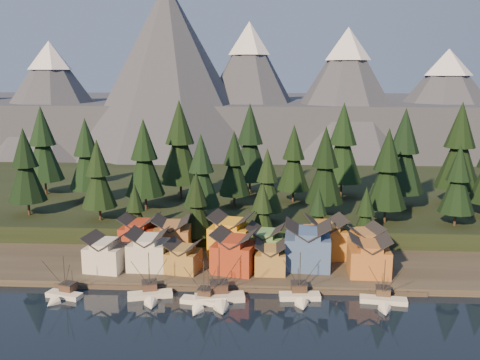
# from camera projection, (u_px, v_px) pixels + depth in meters

# --- Properties ---
(ground) EXTENTS (500.00, 500.00, 0.00)m
(ground) POSITION_uv_depth(u_px,v_px,m) (232.00, 324.00, 99.76)
(ground) COLOR black
(ground) RESTS_ON ground
(shore_strip) EXTENTS (400.00, 50.00, 1.50)m
(shore_strip) POSITION_uv_depth(u_px,v_px,m) (243.00, 250.00, 138.73)
(shore_strip) COLOR #312C24
(shore_strip) RESTS_ON ground
(hillside) EXTENTS (420.00, 100.00, 6.00)m
(hillside) POSITION_uv_depth(u_px,v_px,m) (251.00, 197.00, 187.19)
(hillside) COLOR black
(hillside) RESTS_ON ground
(dock) EXTENTS (80.00, 4.00, 1.00)m
(dock) POSITION_uv_depth(u_px,v_px,m) (238.00, 287.00, 115.80)
(dock) COLOR #4C4236
(dock) RESTS_ON ground
(mountain_ridge) EXTENTS (560.00, 190.00, 90.00)m
(mountain_ridge) POSITION_uv_depth(u_px,v_px,m) (252.00, 107.00, 303.69)
(mountain_ridge) COLOR #454A59
(mountain_ridge) RESTS_ON ground
(boat_0) EXTENTS (8.21, 8.72, 9.91)m
(boat_0) POSITION_uv_depth(u_px,v_px,m) (61.00, 290.00, 110.51)
(boat_0) COLOR silver
(boat_0) RESTS_ON ground
(boat_1) EXTENTS (9.88, 10.32, 10.69)m
(boat_1) POSITION_uv_depth(u_px,v_px,m) (150.00, 290.00, 110.31)
(boat_1) COLOR silver
(boat_1) RESTS_ON ground
(boat_2) EXTENTS (9.72, 10.31, 9.83)m
(boat_2) POSITION_uv_depth(u_px,v_px,m) (202.00, 297.00, 107.39)
(boat_2) COLOR white
(boat_2) RESTS_ON ground
(boat_3) EXTENTS (10.88, 11.51, 12.54)m
(boat_3) POSITION_uv_depth(u_px,v_px,m) (220.00, 292.00, 108.45)
(boat_3) COLOR beige
(boat_3) RESTS_ON ground
(boat_4) EXTENTS (8.82, 9.50, 11.05)m
(boat_4) POSITION_uv_depth(u_px,v_px,m) (300.00, 291.00, 109.59)
(boat_4) COLOR silver
(boat_4) RESTS_ON ground
(boat_6) EXTENTS (9.93, 10.61, 10.00)m
(boat_6) POSITION_uv_depth(u_px,v_px,m) (384.00, 296.00, 107.74)
(boat_6) COLOR silver
(boat_6) RESTS_ON ground
(house_front_0) EXTENTS (9.41, 9.03, 8.35)m
(house_front_0) POSITION_uv_depth(u_px,v_px,m) (106.00, 251.00, 122.25)
(house_front_0) COLOR silver
(house_front_0) RESTS_ON shore_strip
(house_front_1) EXTENTS (8.93, 8.59, 9.03)m
(house_front_1) POSITION_uv_depth(u_px,v_px,m) (148.00, 248.00, 123.32)
(house_front_1) COLOR beige
(house_front_1) RESTS_ON shore_strip
(house_front_2) EXTENTS (8.36, 8.40, 6.95)m
(house_front_2) POSITION_uv_depth(u_px,v_px,m) (183.00, 256.00, 121.58)
(house_front_2) COLOR olive
(house_front_2) RESTS_ON shore_strip
(house_front_3) EXTENTS (10.97, 10.65, 9.40)m
(house_front_3) POSITION_uv_depth(u_px,v_px,m) (234.00, 250.00, 121.46)
(house_front_3) COLOR #993117
(house_front_3) RESTS_ON shore_strip
(house_front_4) EXTENTS (6.84, 7.39, 7.00)m
(house_front_4) POSITION_uv_depth(u_px,v_px,m) (270.00, 257.00, 120.91)
(house_front_4) COLOR olive
(house_front_4) RESTS_ON shore_strip
(house_front_5) EXTENTS (10.92, 10.05, 10.85)m
(house_front_5) POSITION_uv_depth(u_px,v_px,m) (308.00, 244.00, 123.43)
(house_front_5) COLOR #395488
(house_front_5) RESTS_ON shore_strip
(house_front_6) EXTENTS (9.13, 8.65, 8.90)m
(house_front_6) POSITION_uv_depth(u_px,v_px,m) (369.00, 255.00, 119.32)
(house_front_6) COLOR #AC652C
(house_front_6) RESTS_ON shore_strip
(house_back_0) EXTENTS (9.52, 9.20, 9.59)m
(house_back_0) POSITION_uv_depth(u_px,v_px,m) (140.00, 233.00, 133.87)
(house_back_0) COLOR maroon
(house_back_0) RESTS_ON shore_strip
(house_back_1) EXTENTS (9.12, 9.23, 9.79)m
(house_back_1) POSITION_uv_depth(u_px,v_px,m) (172.00, 235.00, 131.71)
(house_back_1) COLOR #936034
(house_back_1) RESTS_ON shore_strip
(house_back_2) EXTENTS (11.63, 11.03, 10.46)m
(house_back_2) POSITION_uv_depth(u_px,v_px,m) (231.00, 233.00, 132.06)
(house_back_2) COLOR gold
(house_back_2) RESTS_ON shore_strip
(house_back_3) EXTENTS (9.75, 9.01, 8.64)m
(house_back_3) POSITION_uv_depth(u_px,v_px,m) (266.00, 242.00, 128.82)
(house_back_3) COLOR #548749
(house_back_3) RESTS_ON shore_strip
(house_back_4) EXTENTS (10.51, 10.20, 10.12)m
(house_back_4) POSITION_uv_depth(u_px,v_px,m) (325.00, 236.00, 130.83)
(house_back_4) COLOR #AC702C
(house_back_4) RESTS_ON shore_strip
(house_back_5) EXTENTS (9.52, 9.59, 9.01)m
(house_back_5) POSITION_uv_depth(u_px,v_px,m) (363.00, 243.00, 127.48)
(house_back_5) COLOR #9E6B38
(house_back_5) RESTS_ON shore_strip
(tree_hill_0) EXTENTS (10.76, 10.76, 25.06)m
(tree_hill_0) POSITION_uv_depth(u_px,v_px,m) (26.00, 168.00, 150.17)
(tree_hill_0) COLOR #332319
(tree_hill_0) RESTS_ON hillside
(tree_hill_1) EXTENTS (11.36, 11.36, 26.46)m
(tree_hill_1) POSITION_uv_depth(u_px,v_px,m) (87.00, 157.00, 164.99)
(tree_hill_1) COLOR #332319
(tree_hill_1) RESTS_ON hillside
(tree_hill_2) EXTENTS (9.65, 9.65, 22.48)m
(tree_hill_2) POSITION_uv_depth(u_px,v_px,m) (98.00, 176.00, 145.30)
(tree_hill_2) COLOR #332319
(tree_hill_2) RESTS_ON hillside
(tree_hill_3) EXTENTS (11.61, 11.61, 27.05)m
(tree_hill_3) POSITION_uv_depth(u_px,v_px,m) (144.00, 160.00, 155.97)
(tree_hill_3) COLOR #332319
(tree_hill_3) RESTS_ON hillside
(tree_hill_4) EXTENTS (13.61, 13.61, 31.70)m
(tree_hill_4) POSITION_uv_depth(u_px,v_px,m) (180.00, 145.00, 169.68)
(tree_hill_4) COLOR #332319
(tree_hill_4) RESTS_ON hillside
(tree_hill_5) EXTENTS (10.29, 10.29, 23.96)m
(tree_hill_5) POSITION_uv_depth(u_px,v_px,m) (201.00, 173.00, 145.51)
(tree_hill_5) COLOR #332319
(tree_hill_5) RESTS_ON hillside
(tree_hill_6) EXTENTS (9.95, 9.95, 23.17)m
(tree_hill_6) POSITION_uv_depth(u_px,v_px,m) (234.00, 166.00, 159.82)
(tree_hill_6) COLOR #332319
(tree_hill_6) RESTS_ON hillside
(tree_hill_7) EXTENTS (8.78, 8.78, 20.45)m
(tree_hill_7) POSITION_uv_depth(u_px,v_px,m) (267.00, 182.00, 142.93)
(tree_hill_7) COLOR #332319
(tree_hill_7) RESTS_ON hillside
(tree_hill_8) EXTENTS (10.47, 10.47, 24.39)m
(tree_hill_8) POSITION_uv_depth(u_px,v_px,m) (294.00, 160.00, 165.52)
(tree_hill_8) COLOR #332319
(tree_hill_8) RESTS_ON hillside
(tree_hill_9) EXTENTS (11.00, 11.00, 25.62)m
(tree_hill_9) POSITION_uv_depth(u_px,v_px,m) (325.00, 168.00, 148.31)
(tree_hill_9) COLOR #332319
(tree_hill_9) RESTS_ON hillside
(tree_hill_10) EXTENTS (13.21, 13.21, 30.78)m
(tree_hill_10) POSITION_uv_depth(u_px,v_px,m) (343.00, 146.00, 171.74)
(tree_hill_10) COLOR #332319
(tree_hill_10) RESTS_ON hillside
(tree_hill_11) EXTENTS (11.07, 11.07, 25.79)m
(tree_hill_11) POSITION_uv_depth(u_px,v_px,m) (387.00, 172.00, 142.50)
(tree_hill_11) COLOR #332319
(tree_hill_11) RESTS_ON hillside
(tree_hill_12) EXTENTS (12.88, 12.88, 30.01)m
(tree_hill_12) POSITION_uv_depth(u_px,v_px,m) (404.00, 154.00, 157.23)
(tree_hill_12) COLOR #332319
(tree_hill_12) RESTS_ON hillside
(tree_hill_13) EXTENTS (9.39, 9.39, 21.88)m
(tree_hill_13) POSITION_uv_depth(u_px,v_px,m) (458.00, 182.00, 139.96)
(tree_hill_13) COLOR #332319
(tree_hill_13) RESTS_ON hillside
(tree_hill_14) EXTENTS (13.55, 13.55, 31.58)m
(tree_hill_14) POSITION_uv_depth(u_px,v_px,m) (459.00, 149.00, 161.92)
(tree_hill_14) COLOR #332319
(tree_hill_14) RESTS_ON hillside
(tree_hill_15) EXTENTS (13.00, 13.00, 30.30)m
(tree_hill_15) POSITION_uv_depth(u_px,v_px,m) (250.00, 145.00, 175.44)
(tree_hill_15) COLOR #332319
(tree_hill_15) RESTS_ON hillside
(tree_hill_16) EXTENTS (12.67, 12.67, 29.52)m
(tree_hill_16) POSITION_uv_depth(u_px,v_px,m) (43.00, 146.00, 175.45)
(tree_hill_16) COLOR #332319
(tree_hill_16) RESTS_ON hillside
(tree_shore_0) EXTENTS (7.18, 7.18, 16.73)m
(tree_shore_0) POSITION_uv_depth(u_px,v_px,m) (135.00, 212.00, 138.33)
(tree_shore_0) COLOR #332319
(tree_shore_0) RESTS_ON shore_strip
(tree_shore_1) EXTENTS (8.55, 8.55, 19.92)m
(tree_shore_1) POSITION_uv_depth(u_px,v_px,m) (197.00, 206.00, 137.08)
(tree_shore_1) COLOR #332319
(tree_shore_1) RESTS_ON shore_strip
(tree_shore_2) EXTENTS (7.39, 7.39, 17.22)m
(tree_shore_2) POSITION_uv_depth(u_px,v_px,m) (263.00, 213.00, 136.42)
(tree_shore_2) COLOR #332319
(tree_shore_2) RESTS_ON shore_strip
(tree_shore_3) EXTENTS (7.02, 7.02, 16.35)m
(tree_shore_3) POSITION_uv_depth(u_px,v_px,m) (318.00, 215.00, 135.72)
(tree_shore_3) COLOR #332319
(tree_shore_3) RESTS_ON shore_strip
(tree_shore_4) EXTENTS (7.09, 7.09, 16.53)m
(tree_shore_4) POSITION_uv_depth(u_px,v_px,m) (366.00, 216.00, 135.03)
(tree_shore_4) COLOR #332319
(tree_shore_4) RESTS_ON shore_strip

